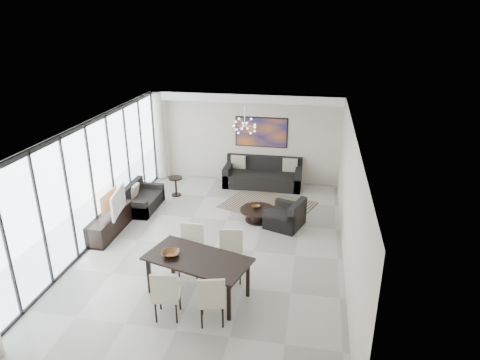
% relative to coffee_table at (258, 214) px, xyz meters
% --- Properties ---
extents(room_shell, '(6.00, 9.00, 2.90)m').
position_rel_coffee_table_xyz_m(room_shell, '(-0.36, -1.59, 1.26)').
color(room_shell, '#A8A39B').
rests_on(room_shell, ground).
extents(window_wall, '(0.37, 8.95, 2.90)m').
position_rel_coffee_table_xyz_m(window_wall, '(-3.67, -1.59, 1.28)').
color(window_wall, white).
rests_on(window_wall, floor).
extents(soffit, '(5.98, 0.40, 0.26)m').
position_rel_coffee_table_xyz_m(soffit, '(-0.82, 2.71, 2.58)').
color(soffit, white).
rests_on(soffit, room_shell).
extents(painting, '(1.68, 0.04, 0.98)m').
position_rel_coffee_table_xyz_m(painting, '(-0.32, 2.88, 1.46)').
color(painting, '#C3631B').
rests_on(painting, room_shell).
extents(chandelier, '(0.66, 0.66, 0.71)m').
position_rel_coffee_table_xyz_m(chandelier, '(-0.52, 0.91, 2.16)').
color(chandelier, silver).
rests_on(chandelier, room_shell).
extents(rug, '(2.91, 2.60, 0.01)m').
position_rel_coffee_table_xyz_m(rug, '(0.17, 1.01, -0.18)').
color(rug, black).
rests_on(rug, floor).
extents(coffee_table, '(0.95, 0.95, 0.33)m').
position_rel_coffee_table_xyz_m(coffee_table, '(0.00, 0.00, 0.00)').
color(coffee_table, black).
rests_on(coffee_table, floor).
extents(bowl_coffee, '(0.28, 0.28, 0.07)m').
position_rel_coffee_table_xyz_m(bowl_coffee, '(-0.06, 0.07, 0.18)').
color(bowl_coffee, brown).
rests_on(bowl_coffee, coffee_table).
extents(sofa_main, '(2.45, 1.00, 0.89)m').
position_rel_coffee_table_xyz_m(sofa_main, '(-0.19, 2.49, 0.11)').
color(sofa_main, black).
rests_on(sofa_main, floor).
extents(loveseat, '(0.80, 1.43, 0.72)m').
position_rel_coffee_table_xyz_m(loveseat, '(-3.36, 0.15, 0.05)').
color(loveseat, black).
rests_on(loveseat, floor).
extents(armchair, '(1.10, 1.13, 0.75)m').
position_rel_coffee_table_xyz_m(armchair, '(0.77, -0.20, 0.07)').
color(armchair, black).
rests_on(armchair, floor).
extents(side_table, '(0.43, 0.43, 0.59)m').
position_rel_coffee_table_xyz_m(side_table, '(-2.68, 1.21, 0.21)').
color(side_table, black).
rests_on(side_table, floor).
extents(tv_console, '(0.49, 1.74, 0.54)m').
position_rel_coffee_table_xyz_m(tv_console, '(-3.58, -1.35, 0.08)').
color(tv_console, black).
rests_on(tv_console, floor).
extents(television, '(0.31, 1.08, 0.62)m').
position_rel_coffee_table_xyz_m(television, '(-3.42, -1.31, 0.66)').
color(television, gray).
rests_on(television, tv_console).
extents(dining_table, '(2.21, 1.53, 0.84)m').
position_rel_coffee_table_xyz_m(dining_table, '(-0.69, -3.39, 0.56)').
color(dining_table, black).
rests_on(dining_table, floor).
extents(dining_chair_sw, '(0.54, 0.54, 1.03)m').
position_rel_coffee_table_xyz_m(dining_chair_sw, '(-1.06, -4.22, 0.40)').
color(dining_chair_sw, beige).
rests_on(dining_chair_sw, floor).
extents(dining_chair_se, '(0.57, 0.57, 1.03)m').
position_rel_coffee_table_xyz_m(dining_chair_se, '(-0.22, -4.21, 0.40)').
color(dining_chair_se, beige).
rests_on(dining_chair_se, floor).
extents(dining_chair_nw, '(0.50, 0.50, 1.08)m').
position_rel_coffee_table_xyz_m(dining_chair_nw, '(-1.07, -2.59, 0.43)').
color(dining_chair_nw, beige).
rests_on(dining_chair_nw, floor).
extents(dining_chair_ne, '(0.56, 0.56, 1.06)m').
position_rel_coffee_table_xyz_m(dining_chair_ne, '(-0.18, -2.67, 0.42)').
color(dining_chair_ne, beige).
rests_on(dining_chair_ne, floor).
extents(bowl_dining, '(0.39, 0.39, 0.08)m').
position_rel_coffee_table_xyz_m(bowl_dining, '(-1.23, -3.40, 0.69)').
color(bowl_dining, brown).
rests_on(bowl_dining, dining_table).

